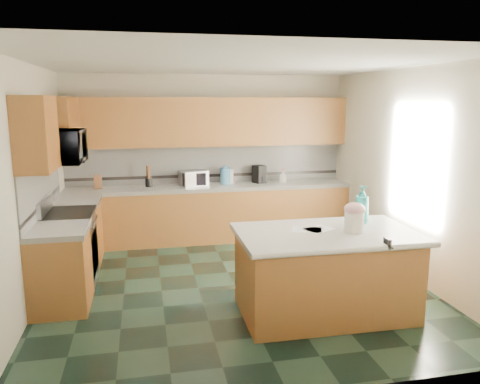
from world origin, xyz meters
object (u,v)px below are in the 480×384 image
object	(u,v)px
island_base	(325,275)
coffee_maker	(259,174)
island_top	(327,234)
knife_block	(98,182)
treat_jar	(354,222)
toaster_oven	(193,178)
soap_bottle_island	(362,204)

from	to	relation	value
island_base	coffee_maker	size ratio (longest dim) A/B	6.12
island_top	knife_block	xyz separation A→B (m)	(-2.58, 3.01, 0.14)
treat_jar	toaster_oven	distance (m)	3.37
treat_jar	coffee_maker	distance (m)	3.12
island_base	treat_jar	size ratio (longest dim) A/B	8.42
island_top	coffee_maker	world-z (taller)	coffee_maker
island_base	knife_block	xyz separation A→B (m)	(-2.58, 3.01, 0.60)
knife_block	island_base	bearing A→B (deg)	-53.46
island_base	soap_bottle_island	distance (m)	0.90
toaster_oven	coffee_maker	distance (m)	1.11
island_top	coffee_maker	bearing A→B (deg)	90.12
knife_block	treat_jar	bearing A→B (deg)	-51.33
treat_jar	soap_bottle_island	xyz separation A→B (m)	(0.24, 0.32, 0.11)
toaster_oven	coffee_maker	world-z (taller)	coffee_maker
coffee_maker	island_top	bearing A→B (deg)	-114.58
treat_jar	soap_bottle_island	distance (m)	0.42
soap_bottle_island	coffee_maker	xyz separation A→B (m)	(-0.49, 2.79, -0.07)
knife_block	toaster_oven	world-z (taller)	toaster_oven
island_base	coffee_maker	xyz separation A→B (m)	(0.02, 3.04, 0.64)
treat_jar	knife_block	bearing A→B (deg)	151.64
soap_bottle_island	knife_block	xyz separation A→B (m)	(-3.09, 2.76, -0.11)
knife_block	coffee_maker	size ratio (longest dim) A/B	0.73
island_top	toaster_oven	distance (m)	3.20
treat_jar	soap_bottle_island	world-z (taller)	soap_bottle_island
soap_bottle_island	knife_block	bearing A→B (deg)	128.36
treat_jar	knife_block	distance (m)	4.20
island_top	soap_bottle_island	bearing A→B (deg)	26.61
soap_bottle_island	knife_block	world-z (taller)	soap_bottle_island
island_top	treat_jar	bearing A→B (deg)	-14.99
island_base	soap_bottle_island	size ratio (longest dim) A/B	4.18
knife_block	island_top	bearing A→B (deg)	-53.46
island_base	toaster_oven	bearing A→B (deg)	110.40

